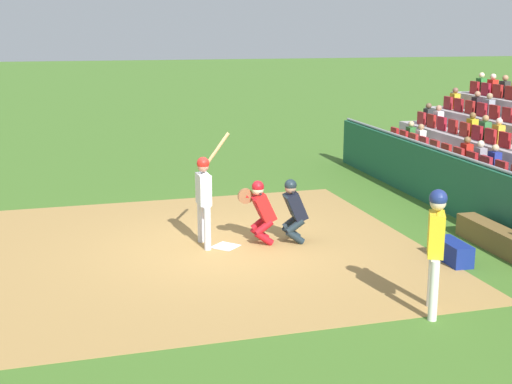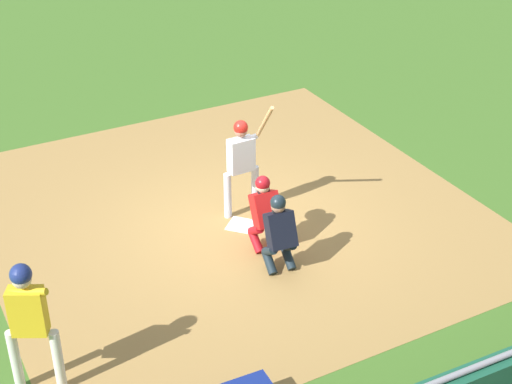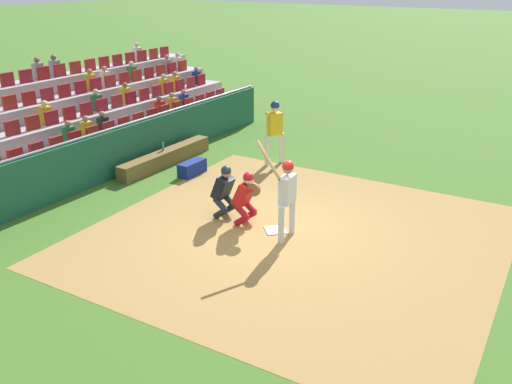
# 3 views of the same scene
# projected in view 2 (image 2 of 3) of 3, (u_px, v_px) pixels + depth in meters

# --- Properties ---
(ground_plane) EXTENTS (160.00, 160.00, 0.00)m
(ground_plane) POSITION_uv_depth(u_px,v_px,m) (241.00, 226.00, 13.03)
(ground_plane) COLOR #406A24
(infield_dirt_patch) EXTENTS (8.41, 8.63, 0.01)m
(infield_dirt_patch) POSITION_uv_depth(u_px,v_px,m) (229.00, 212.00, 13.41)
(infield_dirt_patch) COLOR #A47C44
(infield_dirt_patch) RESTS_ON ground_plane
(home_plate_marker) EXTENTS (0.62, 0.62, 0.02)m
(home_plate_marker) POSITION_uv_depth(u_px,v_px,m) (241.00, 225.00, 13.02)
(home_plate_marker) COLOR white
(home_plate_marker) RESTS_ON infield_dirt_patch
(batter_at_plate) EXTENTS (0.67, 0.71, 2.17)m
(batter_at_plate) POSITION_uv_depth(u_px,v_px,m) (242.00, 157.00, 12.85)
(batter_at_plate) COLOR silver
(batter_at_plate) RESTS_ON ground_plane
(catcher_crouching) EXTENTS (0.46, 0.71, 1.28)m
(catcher_crouching) POSITION_uv_depth(u_px,v_px,m) (265.00, 208.00, 12.14)
(catcher_crouching) COLOR #AD121B
(catcher_crouching) RESTS_ON ground_plane
(home_plate_umpire) EXTENTS (0.48, 0.48, 1.29)m
(home_plate_umpire) POSITION_uv_depth(u_px,v_px,m) (279.00, 230.00, 11.62)
(home_plate_umpire) COLOR #1A262E
(home_plate_umpire) RESTS_ON ground_plane
(on_deck_batter) EXTENTS (0.65, 0.41, 1.89)m
(on_deck_batter) POSITION_uv_depth(u_px,v_px,m) (29.00, 315.00, 9.16)
(on_deck_batter) COLOR silver
(on_deck_batter) RESTS_ON ground_plane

